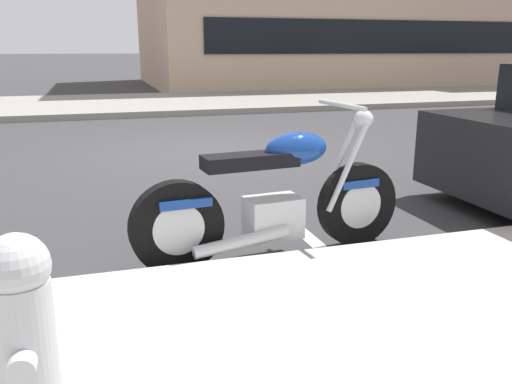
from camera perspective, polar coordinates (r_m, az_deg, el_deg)
The scene contains 4 objects.
ground_plane at distance 7.99m, azimuth -4.98°, elevation 4.25°, with size 260.00×260.00×0.00m, color #333335.
parking_stall_stripe at distance 4.53m, azimuth 5.00°, elevation -4.29°, with size 0.12×2.20×0.01m, color silver.
parked_motorcycle at distance 3.88m, azimuth 2.16°, elevation -0.94°, with size 2.10×0.62×1.12m.
fire_hydrant at distance 2.17m, azimuth -23.61°, elevation -12.97°, with size 0.24×0.36×0.75m.
Camera 1 is at (-1.62, -7.68, 1.52)m, focal length 37.41 mm.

